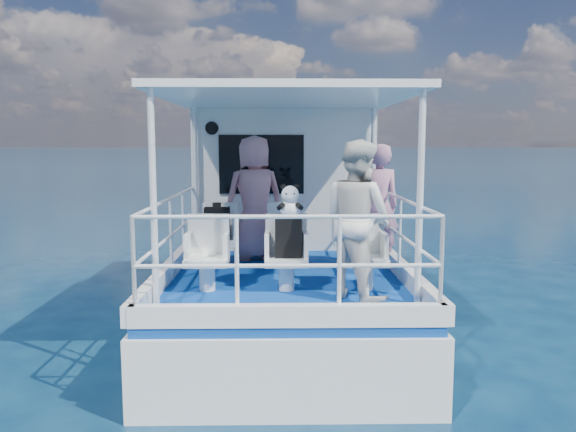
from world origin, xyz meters
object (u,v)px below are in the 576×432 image
object	(u,v)px
passenger_port_fwd	(254,198)
backpack_center	(288,238)
panda	(290,201)
passenger_stbd_aft	(357,219)

from	to	relation	value
passenger_port_fwd	backpack_center	world-z (taller)	passenger_port_fwd
passenger_port_fwd	panda	world-z (taller)	passenger_port_fwd
passenger_stbd_aft	passenger_port_fwd	bearing A→B (deg)	-7.30
passenger_stbd_aft	panda	distance (m)	0.79
passenger_port_fwd	passenger_stbd_aft	bearing A→B (deg)	100.12
passenger_stbd_aft	backpack_center	xyz separation A→B (m)	(-0.73, 0.31, -0.25)
passenger_port_fwd	backpack_center	bearing A→B (deg)	84.87
passenger_stbd_aft	panda	world-z (taller)	passenger_stbd_aft
passenger_port_fwd	passenger_stbd_aft	size ratio (longest dim) A/B	1.05
passenger_port_fwd	panda	size ratio (longest dim) A/B	4.68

